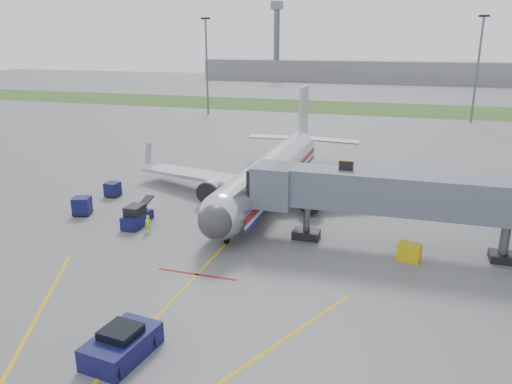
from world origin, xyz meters
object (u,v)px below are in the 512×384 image
(ramp_worker, at_px, (148,224))
(airliner, at_px, (271,172))
(belt_loader, at_px, (138,218))
(pushback_tug, at_px, (122,344))
(baggage_tug, at_px, (135,218))

(ramp_worker, bearing_deg, airliner, 44.20)
(airliner, relative_size, belt_loader, 8.81)
(pushback_tug, height_order, belt_loader, belt_loader)
(baggage_tug, distance_m, ramp_worker, 2.01)
(belt_loader, bearing_deg, ramp_worker, -42.58)
(belt_loader, xyz_separation_m, ramp_worker, (2.08, -1.91, 0.28))
(airliner, xyz_separation_m, pushback_tug, (0.14, -29.18, -1.94))
(airliner, relative_size, pushback_tug, 8.25)
(pushback_tug, xyz_separation_m, baggage_tug, (-9.16, 16.99, 0.16))
(pushback_tug, bearing_deg, baggage_tug, 118.34)
(belt_loader, bearing_deg, airliner, 50.26)
(baggage_tug, height_order, ramp_worker, baggage_tug)
(airliner, bearing_deg, belt_loader, -129.74)
(baggage_tug, bearing_deg, airliner, 53.48)
(baggage_tug, relative_size, belt_loader, 0.69)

